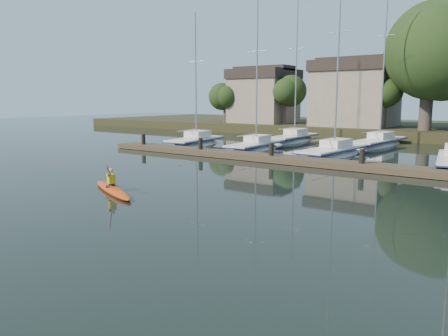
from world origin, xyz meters
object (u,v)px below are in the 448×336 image
Objects in this scene: sailboat_5 at (293,143)px; sailboat_6 at (378,148)px; kayak at (112,188)px; sailboat_1 at (255,152)px; sailboat_0 at (195,148)px; sailboat_2 at (333,159)px; dock at (314,162)px.

sailboat_5 is 0.94× the size of sailboat_6.
sailboat_1 reaches higher than kayak.
sailboat_0 is 6.02m from sailboat_1.
sailboat_5 is (5.31, 8.29, 0.02)m from sailboat_0.
sailboat_1 is at bearing 124.54° from kayak.
sailboat_2 is 0.93× the size of sailboat_6.
kayak is 17.53m from sailboat_2.
sailboat_0 is at bearing -124.01° from sailboat_5.
sailboat_6 reaches higher than kayak.
sailboat_6 is (13.10, 9.01, 0.02)m from sailboat_0.
sailboat_6 reaches higher than sailboat_2.
kayak is at bearing -93.05° from sailboat_6.
sailboat_2 is at bearing -6.43° from sailboat_0.
sailboat_6 is at bearing 3.92° from sailboat_5.
sailboat_5 is at bearing 90.93° from sailboat_1.
kayak is at bearing -96.08° from sailboat_2.
sailboat_0 is 0.79× the size of sailboat_6.
dock is 13.93m from sailboat_0.
dock is at bearing -26.19° from sailboat_0.
sailboat_1 is 0.90× the size of sailboat_2.
sailboat_1 is at bearing -86.39° from sailboat_5.
sailboat_1 is at bearing -5.52° from sailboat_0.
sailboat_1 is (6.01, 0.23, 0.03)m from sailboat_0.
dock is 2.13× the size of sailboat_6.
sailboat_2 is at bearing -88.66° from sailboat_6.
sailboat_0 reaches higher than dock.
sailboat_1 is at bearing -175.38° from sailboat_2.
sailboat_2 reaches higher than sailboat_1.
sailboat_5 is 7.83m from sailboat_6.
sailboat_0 is 0.85× the size of sailboat_2.
sailboat_6 is (7.09, 8.78, -0.00)m from sailboat_1.
dock is (3.80, 12.55, 0.03)m from kayak.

